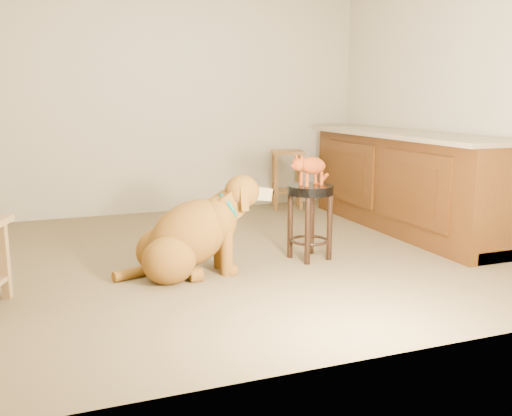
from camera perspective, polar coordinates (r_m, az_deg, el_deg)
name	(u,v)px	position (r m, az deg, el deg)	size (l,w,h in m)	color
floor	(223,257)	(4.63, -3.32, -4.88)	(4.50, 4.00, 0.01)	brown
room_shell	(221,42)	(4.47, -3.57, 16.28)	(4.54, 4.04, 2.62)	beige
cabinet_run	(406,185)	(5.66, 14.79, 2.29)	(0.70, 2.56, 0.94)	#4E2B0E
padded_stool	(310,207)	(4.49, 5.43, 0.11)	(0.37, 0.37, 0.59)	black
wood_stool	(287,178)	(6.57, 3.15, 2.97)	(0.45, 0.45, 0.66)	brown
golden_retriever	(191,236)	(4.12, -6.48, -2.83)	(1.20, 0.59, 0.76)	brown
tabby_kitten	(310,167)	(4.43, 5.40, 4.15)	(0.41, 0.23, 0.27)	#89330D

